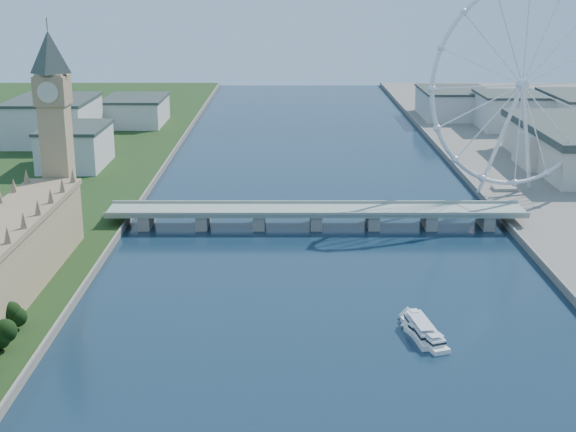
{
  "coord_description": "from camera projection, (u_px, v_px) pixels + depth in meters",
  "views": [
    {
      "loc": [
        -14.7,
        -107.57,
        125.4
      ],
      "look_at": [
        -14.8,
        210.0,
        32.03
      ],
      "focal_mm": 50.0,
      "sensor_mm": 36.0,
      "label": 1
    }
  ],
  "objects": [
    {
      "name": "big_ben",
      "position": [
        54.0,
        108.0,
        386.54
      ],
      "size": [
        20.02,
        20.02,
        110.0
      ],
      "color": "tan",
      "rests_on": "ground"
    },
    {
      "name": "westminster_bridge",
      "position": [
        316.0,
        214.0,
        424.52
      ],
      "size": [
        220.0,
        22.0,
        9.5
      ],
      "color": "gray",
      "rests_on": "ground"
    },
    {
      "name": "london_eye",
      "position": [
        522.0,
        86.0,
        460.14
      ],
      "size": [
        113.6,
        39.12,
        124.3
      ],
      "color": "silver",
      "rests_on": "ground"
    },
    {
      "name": "county_hall",
      "position": [
        564.0,
        171.0,
        551.05
      ],
      "size": [
        54.0,
        144.0,
        35.0
      ],
      "primitive_type": null,
      "color": "beige",
      "rests_on": "ground"
    },
    {
      "name": "city_skyline",
      "position": [
        353.0,
        116.0,
        671.11
      ],
      "size": [
        505.0,
        280.0,
        32.0
      ],
      "color": "beige",
      "rests_on": "ground"
    },
    {
      "name": "tour_boat_near",
      "position": [
        420.0,
        335.0,
        294.97
      ],
      "size": [
        12.19,
        30.76,
        6.62
      ],
      "primitive_type": null,
      "rotation": [
        0.0,
        0.0,
        0.16
      ],
      "color": "silver",
      "rests_on": "ground"
    },
    {
      "name": "tour_boat_far",
      "position": [
        426.0,
        342.0,
        289.64
      ],
      "size": [
        15.31,
        26.84,
        5.75
      ],
      "primitive_type": null,
      "rotation": [
        0.0,
        0.0,
        0.35
      ],
      "color": "white",
      "rests_on": "ground"
    }
  ]
}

